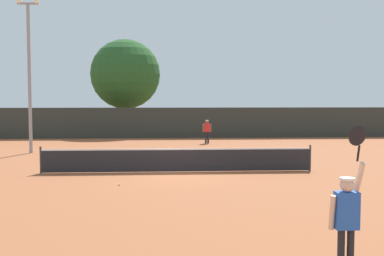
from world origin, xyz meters
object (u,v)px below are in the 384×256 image
object	(u,v)px
player_receiving	(207,129)
light_pole	(29,66)
player_serving	(347,212)
tennis_ball	(119,185)
large_tree	(125,74)
parked_car_near	(274,122)

from	to	relation	value
player_receiving	light_pole	distance (m)	11.80
player_serving	light_pole	world-z (taller)	light_pole
tennis_ball	large_tree	distance (m)	23.75
light_pole	parked_car_near	xyz separation A→B (m)	(17.28, 16.22, -3.95)
player_serving	light_pole	xyz separation A→B (m)	(-10.27, 18.43, 3.60)
parked_car_near	tennis_ball	bearing A→B (deg)	-113.86
player_serving	parked_car_near	xyz separation A→B (m)	(7.01, 34.66, -0.35)
tennis_ball	light_pole	world-z (taller)	light_pole
parked_car_near	player_receiving	bearing A→B (deg)	-122.12
large_tree	player_receiving	bearing A→B (deg)	-54.65
light_pole	large_tree	distance (m)	13.87
tennis_ball	light_pole	size ratio (longest dim) A/B	0.01
player_receiving	parked_car_near	xyz separation A→B (m)	(7.18, 11.45, -0.16)
player_serving	parked_car_near	size ratio (longest dim) A/B	0.61
large_tree	player_serving	bearing A→B (deg)	-78.95
player_receiving	light_pole	xyz separation A→B (m)	(-10.10, -4.78, 3.79)
player_serving	player_receiving	size ratio (longest dim) A/B	1.65
player_receiving	light_pole	bearing A→B (deg)	25.32
large_tree	parked_car_near	bearing A→B (deg)	12.66
large_tree	parked_car_near	world-z (taller)	large_tree
tennis_ball	large_tree	world-z (taller)	large_tree
tennis_ball	large_tree	xyz separation A→B (m)	(-1.64, 23.18, 4.92)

